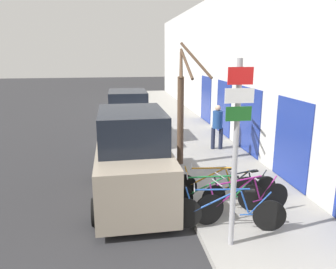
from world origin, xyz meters
TOP-DOWN VIEW (x-y plane):
  - ground_plane at (0.00, 11.20)m, footprint 80.00×80.00m
  - sidewalk_curb at (2.60, 14.00)m, footprint 3.20×32.00m
  - building_facade at (4.35, 13.92)m, footprint 0.23×32.00m
  - signpost at (1.51, 3.16)m, footprint 0.53×0.12m
  - bicycle_0 at (1.61, 3.70)m, footprint 2.39×0.66m
  - bicycle_1 at (2.13, 4.13)m, footprint 2.39×0.60m
  - bicycle_2 at (1.63, 4.59)m, footprint 2.32×0.54m
  - bicycle_3 at (2.31, 4.77)m, footprint 2.08×0.61m
  - bicycle_4 at (1.82, 5.19)m, footprint 2.15×0.68m
  - parked_car_0 at (-0.25, 5.98)m, footprint 2.07×4.53m
  - parked_car_1 at (-0.11, 11.67)m, footprint 2.00×4.18m
  - pedestrian_near at (3.21, 9.55)m, footprint 0.44×0.38m
  - street_tree at (1.48, 7.96)m, footprint 1.00×1.26m

SIDE VIEW (x-z plane):
  - ground_plane at x=0.00m, z-range 0.00..0.00m
  - sidewalk_curb at x=2.60m, z-range 0.00..0.15m
  - bicycle_3 at x=2.31m, z-range 0.09..0.96m
  - bicycle_4 at x=1.82m, z-range 0.09..0.96m
  - bicycle_2 at x=1.63m, z-range 0.09..0.98m
  - bicycle_0 at x=1.61m, z-range 0.08..1.03m
  - bicycle_1 at x=2.13m, z-range 0.07..1.05m
  - parked_car_1 at x=-0.11m, z-range -0.09..2.16m
  - parked_car_0 at x=-0.25m, z-range -0.12..2.28m
  - pedestrian_near at x=3.21m, z-range 0.28..2.01m
  - street_tree at x=1.48m, z-range 0.02..4.00m
  - signpost at x=1.51m, z-range 0.35..3.91m
  - building_facade at x=4.35m, z-range -0.03..6.47m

